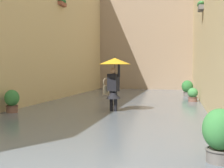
# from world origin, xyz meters

# --- Properties ---
(ground_plane) EXTENTS (60.00, 60.00, 0.00)m
(ground_plane) POSITION_xyz_m (0.00, -9.74, 0.00)
(ground_plane) COLOR slate
(flood_water) EXTENTS (7.50, 25.47, 0.10)m
(flood_water) POSITION_xyz_m (0.00, -9.74, 0.05)
(flood_water) COLOR slate
(flood_water) RESTS_ON ground_plane
(building_facade_right) EXTENTS (2.04, 23.47, 8.43)m
(building_facade_right) POSITION_xyz_m (4.25, -9.73, 4.21)
(building_facade_right) COLOR tan
(building_facade_right) RESTS_ON ground_plane
(building_facade_far) EXTENTS (10.30, 1.80, 10.65)m
(building_facade_far) POSITION_xyz_m (0.00, -20.37, 5.32)
(building_facade_far) COLOR gray
(building_facade_far) RESTS_ON ground_plane
(person_wading) EXTENTS (1.10, 1.10, 2.01)m
(person_wading) POSITION_xyz_m (-0.24, -7.84, 1.44)
(person_wading) COLOR #4C4233
(person_wading) RESTS_ON ground_plane
(potted_plant_far_left) EXTENTS (0.45, 0.45, 0.72)m
(potted_plant_far_left) POSITION_xyz_m (-3.03, -11.62, 0.38)
(potted_plant_far_left) COLOR brown
(potted_plant_far_left) RESTS_ON ground_plane
(potted_plant_mid_left) EXTENTS (0.54, 0.54, 0.95)m
(potted_plant_mid_left) POSITION_xyz_m (-3.03, -2.62, 0.52)
(potted_plant_mid_left) COLOR #66605B
(potted_plant_mid_left) RESTS_ON ground_plane
(potted_plant_near_left) EXTENTS (0.60, 0.60, 0.96)m
(potted_plant_near_left) POSITION_xyz_m (-2.87, -14.31, 0.54)
(potted_plant_near_left) COLOR #66605B
(potted_plant_near_left) RESTS_ON ground_plane
(potted_plant_near_right) EXTENTS (0.49, 0.49, 0.87)m
(potted_plant_near_right) POSITION_xyz_m (3.02, -6.75, 0.48)
(potted_plant_near_right) COLOR brown
(potted_plant_near_right) RESTS_ON ground_plane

